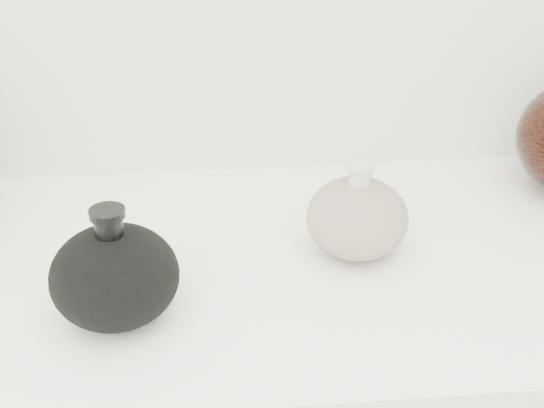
{
  "coord_description": "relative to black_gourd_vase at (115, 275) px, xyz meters",
  "views": [
    {
      "loc": [
        -0.04,
        0.18,
        1.41
      ],
      "look_at": [
        0.03,
        0.92,
        0.99
      ],
      "focal_mm": 50.0,
      "sensor_mm": 36.0,
      "label": 1
    }
  ],
  "objects": [
    {
      "name": "black_gourd_vase",
      "position": [
        0.0,
        0.0,
        0.0
      ],
      "size": [
        0.17,
        0.17,
        0.13
      ],
      "color": "black",
      "rests_on": "display_counter"
    },
    {
      "name": "cream_gourd_vase",
      "position": [
        0.28,
        0.11,
        -0.01
      ],
      "size": [
        0.16,
        0.16,
        0.12
      ],
      "color": "beige",
      "rests_on": "display_counter"
    }
  ]
}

